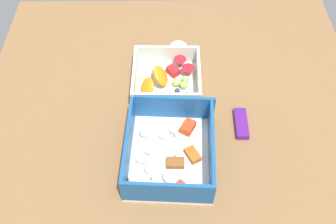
{
  "coord_description": "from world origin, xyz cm",
  "views": [
    {
      "loc": [
        44.84,
        -1.71,
        63.8
      ],
      "look_at": [
        -1.17,
        -1.21,
        4.0
      ],
      "focal_mm": 40.72,
      "sensor_mm": 36.0,
      "label": 1
    }
  ],
  "objects_px": {
    "fruit_bowl": "(166,78)",
    "candy_bar": "(241,124)",
    "paper_cup_liner": "(178,49)",
    "pasta_container": "(169,151)"
  },
  "relations": [
    {
      "from": "paper_cup_liner",
      "to": "pasta_container",
      "type": "bearing_deg",
      "value": -5.07
    },
    {
      "from": "pasta_container",
      "to": "fruit_bowl",
      "type": "bearing_deg",
      "value": -175.68
    },
    {
      "from": "pasta_container",
      "to": "paper_cup_liner",
      "type": "relative_size",
      "value": 5.05
    },
    {
      "from": "pasta_container",
      "to": "candy_bar",
      "type": "xyz_separation_m",
      "value": [
        -0.07,
        0.14,
        -0.01
      ]
    },
    {
      "from": "pasta_container",
      "to": "candy_bar",
      "type": "distance_m",
      "value": 0.16
    },
    {
      "from": "fruit_bowl",
      "to": "paper_cup_liner",
      "type": "xyz_separation_m",
      "value": [
        -0.1,
        0.03,
        -0.01
      ]
    },
    {
      "from": "fruit_bowl",
      "to": "candy_bar",
      "type": "distance_m",
      "value": 0.19
    },
    {
      "from": "fruit_bowl",
      "to": "candy_bar",
      "type": "relative_size",
      "value": 2.06
    },
    {
      "from": "paper_cup_liner",
      "to": "candy_bar",
      "type": "bearing_deg",
      "value": 28.83
    },
    {
      "from": "fruit_bowl",
      "to": "paper_cup_liner",
      "type": "distance_m",
      "value": 0.11
    }
  ]
}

